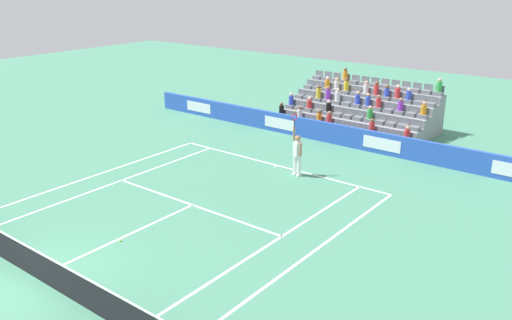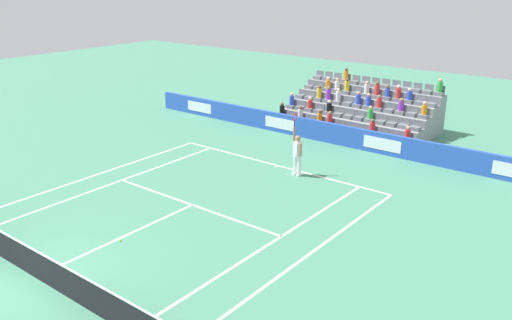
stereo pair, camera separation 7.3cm
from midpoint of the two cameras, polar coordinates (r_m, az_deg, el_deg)
ground_plane at (r=16.94m, az=-22.49°, el=-11.49°), size 80.00×80.00×0.00m
line_baseline at (r=24.21m, az=2.22°, el=-0.59°), size 10.97×0.10×0.01m
line_service at (r=20.32m, az=-6.88°, el=-4.77°), size 8.23×0.10×0.01m
line_centre_service at (r=18.43m, az=-13.91°, el=-7.89°), size 0.10×6.40×0.01m
line_singles_sideline_left at (r=22.95m, az=-15.06°, el=-2.42°), size 0.10×11.89×0.01m
line_singles_sideline_right at (r=17.59m, az=1.79°, el=-8.66°), size 0.10×11.89×0.01m
line_doubles_sideline_left at (r=24.00m, az=-17.06°, el=-1.65°), size 0.10×11.89×0.01m
line_doubles_sideline_right at (r=16.93m, az=5.60°, el=-9.96°), size 0.10×11.89×0.01m
line_centre_mark at (r=24.14m, az=2.08°, el=-0.65°), size 0.10×0.20×0.01m
sponsor_barrier at (r=27.60m, az=7.61°, el=2.91°), size 23.97×0.22×1.04m
tennis_net at (r=16.70m, az=-22.71°, el=-10.04°), size 11.97×0.10×1.07m
tennis_player at (r=22.81m, az=4.32°, el=0.72°), size 0.52×0.39×2.85m
stadium_stand at (r=30.55m, az=11.04°, el=4.94°), size 8.06×4.75×3.01m
loose_tennis_ball at (r=18.13m, az=-14.33°, el=-8.30°), size 0.07×0.07×0.07m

